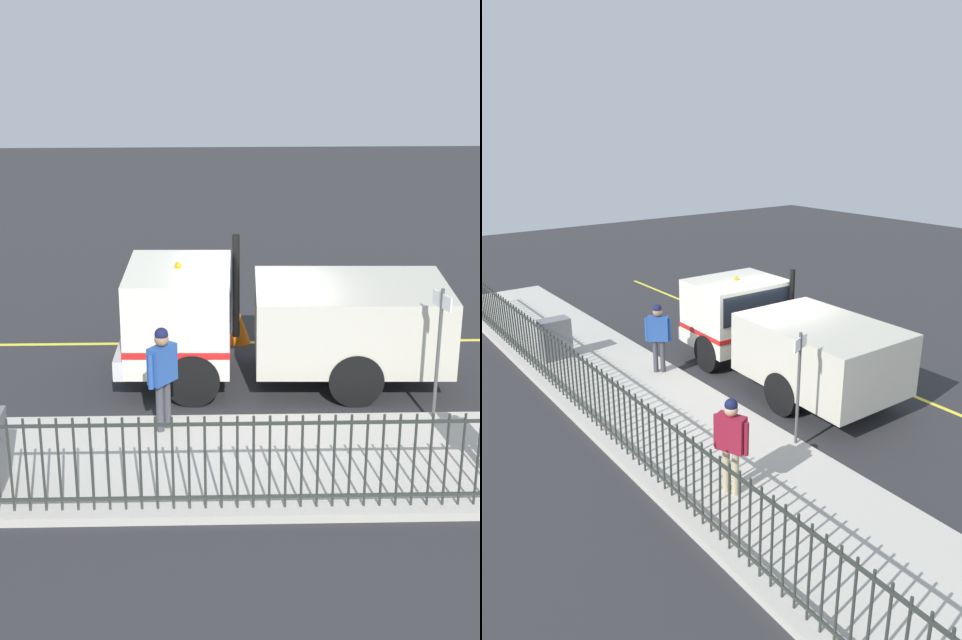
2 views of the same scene
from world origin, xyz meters
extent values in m
plane|color=#2B2B2D|center=(0.00, 0.00, 0.00)|extent=(51.07, 51.07, 0.00)
cube|color=#B7B2A8|center=(3.20, 0.00, 0.07)|extent=(3.15, 23.21, 0.13)
cube|color=yellow|center=(-2.00, 0.00, 0.00)|extent=(0.12, 20.89, 0.01)
cube|color=silver|center=(-0.14, -1.37, 1.33)|extent=(2.38, 1.91, 1.69)
cube|color=black|center=(-0.14, -1.37, 1.70)|extent=(2.20, 1.94, 0.74)
cube|color=beige|center=(-0.06, 1.73, 1.17)|extent=(2.43, 3.52, 1.38)
cube|color=silver|center=(-0.17, -2.38, 0.63)|extent=(2.22, 0.26, 0.36)
cube|color=red|center=(-0.14, -1.37, 0.95)|extent=(2.41, 1.93, 0.12)
cylinder|color=black|center=(0.91, -1.13, 0.48)|extent=(0.33, 0.97, 0.96)
cylinder|color=black|center=(-1.18, -1.07, 0.48)|extent=(0.33, 0.97, 0.96)
cylinder|color=black|center=(0.99, 1.70, 0.48)|extent=(0.33, 0.97, 0.96)
cylinder|color=black|center=(-1.10, 1.76, 0.48)|extent=(0.33, 0.97, 0.96)
sphere|color=orange|center=(-0.14, -1.37, 2.22)|extent=(0.12, 0.12, 0.12)
cylinder|color=black|center=(-1.13, -0.33, 1.49)|extent=(0.14, 0.14, 2.03)
cube|color=#264C99|center=(2.12, -1.57, 1.27)|extent=(0.53, 0.48, 0.62)
sphere|color=#997051|center=(2.12, -1.57, 1.70)|extent=(0.23, 0.23, 0.23)
sphere|color=#14193F|center=(2.12, -1.57, 1.78)|extent=(0.22, 0.22, 0.22)
cylinder|color=#3F3F47|center=(2.19, -1.62, 0.55)|extent=(0.12, 0.12, 0.83)
cylinder|color=#3F3F47|center=(2.05, -1.52, 0.55)|extent=(0.12, 0.12, 0.83)
cylinder|color=#264C99|center=(2.33, -1.74, 1.24)|extent=(0.09, 0.09, 0.59)
cylinder|color=#264C99|center=(1.90, -1.40, 1.24)|extent=(0.09, 0.09, 0.59)
cube|color=maroon|center=(3.73, 3.37, 1.24)|extent=(0.39, 0.53, 0.60)
sphere|color=tan|center=(3.73, 3.37, 1.66)|extent=(0.22, 0.22, 0.22)
sphere|color=#14193F|center=(3.73, 3.37, 1.74)|extent=(0.21, 0.21, 0.21)
cylinder|color=tan|center=(3.76, 3.29, 0.54)|extent=(0.12, 0.12, 0.81)
cylinder|color=tan|center=(3.69, 3.45, 0.54)|extent=(0.12, 0.12, 0.81)
cylinder|color=maroon|center=(3.83, 3.12, 1.21)|extent=(0.09, 0.09, 0.57)
cylinder|color=maroon|center=(3.62, 3.62, 1.21)|extent=(0.09, 0.09, 0.57)
cylinder|color=#2D332D|center=(4.54, -8.11, 0.83)|extent=(0.04, 0.04, 1.40)
cylinder|color=#2D332D|center=(4.54, -7.89, 0.83)|extent=(0.04, 0.04, 1.40)
cylinder|color=#2D332D|center=(4.54, -7.67, 0.83)|extent=(0.04, 0.04, 1.40)
cylinder|color=#2D332D|center=(4.54, -7.45, 0.83)|extent=(0.04, 0.04, 1.40)
cylinder|color=#2D332D|center=(4.54, -7.23, 0.83)|extent=(0.04, 0.04, 1.40)
cylinder|color=#2D332D|center=(4.54, -7.02, 0.83)|extent=(0.04, 0.04, 1.40)
cylinder|color=#2D332D|center=(4.54, -6.80, 0.83)|extent=(0.04, 0.04, 1.40)
cylinder|color=#2D332D|center=(4.54, -6.58, 0.83)|extent=(0.04, 0.04, 1.40)
cylinder|color=#2D332D|center=(4.54, -6.36, 0.83)|extent=(0.04, 0.04, 1.40)
cylinder|color=#2D332D|center=(4.54, -6.14, 0.83)|extent=(0.04, 0.04, 1.40)
cylinder|color=#2D332D|center=(4.54, -5.92, 0.83)|extent=(0.04, 0.04, 1.40)
cylinder|color=#2D332D|center=(4.54, -5.70, 0.83)|extent=(0.04, 0.04, 1.40)
cylinder|color=#2D332D|center=(4.54, -5.48, 0.83)|extent=(0.04, 0.04, 1.40)
cylinder|color=#2D332D|center=(4.54, -5.26, 0.83)|extent=(0.04, 0.04, 1.40)
cylinder|color=#2D332D|center=(4.54, -5.04, 0.83)|extent=(0.04, 0.04, 1.40)
cylinder|color=#2D332D|center=(4.54, -4.82, 0.83)|extent=(0.04, 0.04, 1.40)
cylinder|color=#2D332D|center=(4.54, -4.60, 0.83)|extent=(0.04, 0.04, 1.40)
cylinder|color=#2D332D|center=(4.54, -4.38, 0.83)|extent=(0.04, 0.04, 1.40)
cylinder|color=#2D332D|center=(4.54, -4.17, 0.83)|extent=(0.04, 0.04, 1.40)
cylinder|color=#2D332D|center=(4.54, -3.95, 0.83)|extent=(0.04, 0.04, 1.40)
cylinder|color=#2D332D|center=(4.54, -3.73, 0.83)|extent=(0.04, 0.04, 1.40)
cylinder|color=#2D332D|center=(4.54, -3.51, 0.83)|extent=(0.04, 0.04, 1.40)
cylinder|color=#2D332D|center=(4.54, -3.29, 0.83)|extent=(0.04, 0.04, 1.40)
cylinder|color=#2D332D|center=(4.54, -3.07, 0.83)|extent=(0.04, 0.04, 1.40)
cylinder|color=#2D332D|center=(4.54, -2.85, 0.83)|extent=(0.04, 0.04, 1.40)
cylinder|color=#2D332D|center=(4.54, -2.63, 0.83)|extent=(0.04, 0.04, 1.40)
cylinder|color=#2D332D|center=(4.54, -2.41, 0.83)|extent=(0.04, 0.04, 1.40)
cylinder|color=#2D332D|center=(4.54, -2.19, 0.83)|extent=(0.04, 0.04, 1.40)
cylinder|color=#2D332D|center=(4.54, -1.97, 0.83)|extent=(0.04, 0.04, 1.40)
cylinder|color=#2D332D|center=(4.54, -1.75, 0.83)|extent=(0.04, 0.04, 1.40)
cylinder|color=#2D332D|center=(4.54, -1.53, 0.83)|extent=(0.04, 0.04, 1.40)
cylinder|color=#2D332D|center=(4.54, -1.32, 0.83)|extent=(0.04, 0.04, 1.40)
cylinder|color=#2D332D|center=(4.54, -1.10, 0.83)|extent=(0.04, 0.04, 1.40)
cylinder|color=#2D332D|center=(4.54, -0.88, 0.83)|extent=(0.04, 0.04, 1.40)
cylinder|color=#2D332D|center=(4.54, -0.66, 0.83)|extent=(0.04, 0.04, 1.40)
cylinder|color=#2D332D|center=(4.54, -0.44, 0.83)|extent=(0.04, 0.04, 1.40)
cylinder|color=#2D332D|center=(4.54, -0.22, 0.83)|extent=(0.04, 0.04, 1.40)
cylinder|color=#2D332D|center=(4.54, 0.00, 0.83)|extent=(0.04, 0.04, 1.40)
cylinder|color=#2D332D|center=(4.54, 0.22, 0.83)|extent=(0.04, 0.04, 1.40)
cylinder|color=#2D332D|center=(4.54, 0.44, 0.83)|extent=(0.04, 0.04, 1.40)
cylinder|color=#2D332D|center=(4.54, 0.66, 0.83)|extent=(0.04, 0.04, 1.40)
cylinder|color=#2D332D|center=(4.54, 0.88, 0.83)|extent=(0.04, 0.04, 1.40)
cylinder|color=#2D332D|center=(4.54, 1.10, 0.83)|extent=(0.04, 0.04, 1.40)
cylinder|color=#2D332D|center=(4.54, 1.32, 0.83)|extent=(0.04, 0.04, 1.40)
cylinder|color=#2D332D|center=(4.54, 1.53, 0.83)|extent=(0.04, 0.04, 1.40)
cylinder|color=#2D332D|center=(4.54, 1.75, 0.83)|extent=(0.04, 0.04, 1.40)
cylinder|color=#2D332D|center=(4.54, 1.97, 0.83)|extent=(0.04, 0.04, 1.40)
cylinder|color=#2D332D|center=(4.54, 2.19, 0.83)|extent=(0.04, 0.04, 1.40)
cylinder|color=#2D332D|center=(4.54, 2.41, 0.83)|extent=(0.04, 0.04, 1.40)
cylinder|color=#2D332D|center=(4.54, 2.63, 0.83)|extent=(0.04, 0.04, 1.40)
cylinder|color=#2D332D|center=(4.54, 2.85, 0.83)|extent=(0.04, 0.04, 1.40)
cylinder|color=#2D332D|center=(4.54, 3.07, 0.83)|extent=(0.04, 0.04, 1.40)
cylinder|color=#2D332D|center=(4.54, 3.29, 0.83)|extent=(0.04, 0.04, 1.40)
cylinder|color=#2D332D|center=(4.54, 3.51, 0.83)|extent=(0.04, 0.04, 1.40)
cylinder|color=#2D332D|center=(4.54, 3.73, 0.83)|extent=(0.04, 0.04, 1.40)
cylinder|color=#2D332D|center=(4.54, 3.95, 0.83)|extent=(0.04, 0.04, 1.40)
cylinder|color=#2D332D|center=(4.54, 4.17, 0.83)|extent=(0.04, 0.04, 1.40)
cylinder|color=#2D332D|center=(4.54, 4.38, 0.83)|extent=(0.04, 0.04, 1.40)
cylinder|color=#2D332D|center=(4.54, 4.60, 0.83)|extent=(0.04, 0.04, 1.40)
cylinder|color=#2D332D|center=(4.54, 4.82, 0.83)|extent=(0.04, 0.04, 1.40)
cylinder|color=#2D332D|center=(4.54, 5.04, 0.83)|extent=(0.04, 0.04, 1.40)
cylinder|color=#2D332D|center=(4.54, 5.26, 0.83)|extent=(0.04, 0.04, 1.40)
cylinder|color=#2D332D|center=(4.54, 5.48, 0.83)|extent=(0.04, 0.04, 1.40)
cylinder|color=#2D332D|center=(4.54, 5.70, 0.83)|extent=(0.04, 0.04, 1.40)
cylinder|color=#2D332D|center=(4.54, 5.92, 0.83)|extent=(0.04, 0.04, 1.40)
cylinder|color=#2D332D|center=(4.54, 6.14, 0.83)|extent=(0.04, 0.04, 1.40)
cylinder|color=#2D332D|center=(4.54, 6.36, 0.83)|extent=(0.04, 0.04, 1.40)
cylinder|color=#2D332D|center=(4.54, 6.58, 0.83)|extent=(0.04, 0.04, 1.40)
cylinder|color=#2D332D|center=(4.54, 6.80, 0.83)|extent=(0.04, 0.04, 1.40)
cylinder|color=#2D332D|center=(4.54, 7.02, 0.83)|extent=(0.04, 0.04, 1.40)
cube|color=#2D332D|center=(4.54, 0.00, 1.42)|extent=(0.04, 19.73, 0.04)
cube|color=#2D332D|center=(4.54, 0.00, 0.30)|extent=(0.04, 19.73, 0.04)
cube|color=slate|center=(3.81, -4.00, 0.67)|extent=(0.76, 0.46, 1.07)
cone|color=orange|center=(-2.01, -0.23, 0.32)|extent=(0.45, 0.45, 0.64)
cylinder|color=#4C4C4C|center=(1.78, 2.90, 1.25)|extent=(0.06, 0.06, 2.24)
cube|color=white|center=(1.78, 2.90, 2.18)|extent=(0.48, 0.21, 0.24)
camera|label=1|loc=(15.73, -0.71, 7.01)|focal=52.31mm
camera|label=2|loc=(8.51, 9.46, 5.73)|focal=31.03mm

